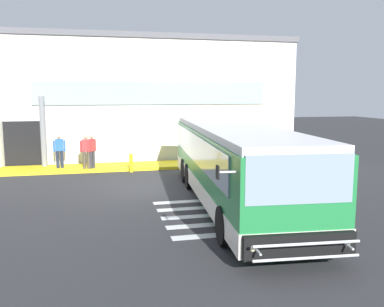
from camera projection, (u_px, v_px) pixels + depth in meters
The scene contains 10 objects.
ground_plane at pixel (150, 188), 16.67m from camera, with size 80.00×90.00×0.02m, color #2B2B2D.
bay_paint_stripes at pixel (230, 214), 13.06m from camera, with size 4.40×3.96×0.01m.
terminal_building at pixel (117, 98), 27.18m from camera, with size 20.28×13.80×6.99m.
boarding_curb at pixel (139, 166), 21.29m from camera, with size 22.48×2.00×0.15m, color yellow.
entry_support_column at pixel (43, 132), 20.57m from camera, with size 0.28×0.28×3.51m, color slate.
bus_main_foreground at pixel (234, 166), 14.13m from camera, with size 3.89×11.98×2.70m.
passenger_near_column at pixel (59, 148), 20.23m from camera, with size 0.59×0.41×1.68m.
passenger_by_doorway at pixel (86, 150), 20.01m from camera, with size 0.59×0.26×1.68m.
passenger_at_curb_edge at pixel (92, 149), 20.14m from camera, with size 0.42×0.46×1.68m.
safety_bollard_yellow at pixel (131, 163), 19.97m from camera, with size 0.18×0.18×0.90m, color yellow.
Camera 1 is at (-1.99, -16.26, 3.79)m, focal length 38.58 mm.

